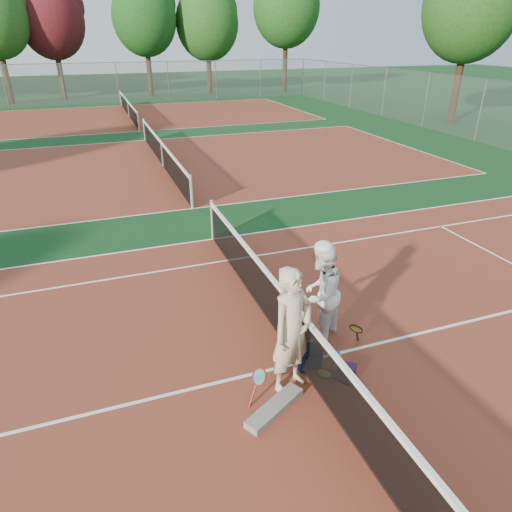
# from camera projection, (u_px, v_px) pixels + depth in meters

# --- Properties ---
(ground) EXTENTS (130.00, 130.00, 0.00)m
(ground) POSITION_uv_depth(u_px,v_px,m) (298.00, 363.00, 7.68)
(ground) COLOR #0E3416
(ground) RESTS_ON ground
(court_main) EXTENTS (23.77, 10.97, 0.01)m
(court_main) POSITION_uv_depth(u_px,v_px,m) (298.00, 363.00, 7.68)
(court_main) COLOR maroon
(court_main) RESTS_ON ground
(court_far_a) EXTENTS (23.77, 10.97, 0.01)m
(court_far_a) POSITION_uv_depth(u_px,v_px,m) (163.00, 166.00, 19.08)
(court_far_a) COLOR maroon
(court_far_a) RESTS_ON ground
(court_far_b) EXTENTS (23.77, 10.97, 0.01)m
(court_far_b) POSITION_uv_depth(u_px,v_px,m) (129.00, 117.00, 30.48)
(court_far_b) COLOR maroon
(court_far_b) RESTS_ON ground
(net_main) EXTENTS (0.10, 10.98, 1.02)m
(net_main) POSITION_uv_depth(u_px,v_px,m) (300.00, 338.00, 7.46)
(net_main) COLOR black
(net_main) RESTS_ON ground
(net_far_a) EXTENTS (0.10, 10.98, 1.02)m
(net_far_a) POSITION_uv_depth(u_px,v_px,m) (162.00, 154.00, 18.86)
(net_far_a) COLOR black
(net_far_a) RESTS_ON ground
(net_far_b) EXTENTS (0.10, 10.98, 1.02)m
(net_far_b) POSITION_uv_depth(u_px,v_px,m) (128.00, 109.00, 30.26)
(net_far_b) COLOR black
(net_far_b) RESTS_ON ground
(fence_back) EXTENTS (32.00, 0.06, 3.00)m
(fence_back) POSITION_uv_depth(u_px,v_px,m) (117.00, 83.00, 35.74)
(fence_back) COLOR slate
(fence_back) RESTS_ON ground
(player_a) EXTENTS (0.89, 0.75, 2.07)m
(player_a) POSITION_uv_depth(u_px,v_px,m) (292.00, 331.00, 6.76)
(player_a) COLOR #C6B599
(player_a) RESTS_ON ground
(player_b) EXTENTS (1.14, 1.10, 1.86)m
(player_b) POSITION_uv_depth(u_px,v_px,m) (321.00, 293.00, 7.94)
(player_b) COLOR white
(player_b) RESTS_ON ground
(racket_red) EXTENTS (0.44, 0.41, 0.52)m
(racket_red) POSITION_uv_depth(u_px,v_px,m) (259.00, 384.00, 6.84)
(racket_red) COLOR maroon
(racket_red) RESTS_ON ground
(racket_black_held) EXTENTS (0.44, 0.43, 0.52)m
(racket_black_held) POSITION_uv_depth(u_px,v_px,m) (355.00, 336.00, 7.94)
(racket_black_held) COLOR black
(racket_black_held) RESTS_ON ground
(racket_spare) EXTENTS (0.54, 0.65, 0.03)m
(racket_spare) POSITION_uv_depth(u_px,v_px,m) (324.00, 373.00, 7.43)
(racket_spare) COLOR black
(racket_spare) RESTS_ON ground
(sports_bag_navy) EXTENTS (0.44, 0.32, 0.33)m
(sports_bag_navy) POSITION_uv_depth(u_px,v_px,m) (308.00, 357.00, 7.57)
(sports_bag_navy) COLOR black
(sports_bag_navy) RESTS_ON ground
(sports_bag_purple) EXTENTS (0.36, 0.34, 0.24)m
(sports_bag_purple) POSITION_uv_depth(u_px,v_px,m) (347.00, 372.00, 7.31)
(sports_bag_purple) COLOR #27102C
(sports_bag_purple) RESTS_ON ground
(net_cover_canvas) EXTENTS (1.07, 0.75, 0.11)m
(net_cover_canvas) POSITION_uv_depth(u_px,v_px,m) (275.00, 408.00, 6.69)
(net_cover_canvas) COLOR slate
(net_cover_canvas) RESTS_ON ground
(water_bottle) EXTENTS (0.09, 0.09, 0.30)m
(water_bottle) POSITION_uv_depth(u_px,v_px,m) (338.00, 361.00, 7.50)
(water_bottle) COLOR #C9E5FF
(water_bottle) RESTS_ON ground
(tree_back_maroon) EXTENTS (5.08, 5.08, 8.84)m
(tree_back_maroon) POSITION_uv_depth(u_px,v_px,m) (51.00, 21.00, 36.12)
(tree_back_maroon) COLOR #382314
(tree_back_maroon) RESTS_ON ground
(tree_back_3) EXTENTS (5.29, 5.29, 9.23)m
(tree_back_3) POSITION_uv_depth(u_px,v_px,m) (144.00, 18.00, 37.90)
(tree_back_3) COLOR #382314
(tree_back_3) RESTS_ON ground
(tree_back_4) EXTENTS (5.48, 5.48, 8.99)m
(tree_back_4) POSITION_uv_depth(u_px,v_px,m) (207.00, 23.00, 39.89)
(tree_back_4) COLOR #382314
(tree_back_4) RESTS_ON ground
(tree_back_5) EXTENTS (5.97, 5.97, 10.57)m
(tree_back_5) POSITION_uv_depth(u_px,v_px,m) (286.00, 7.00, 40.64)
(tree_back_5) COLOR #382314
(tree_back_5) RESTS_ON ground
(tree_right_1) EXTENTS (5.40, 5.40, 9.55)m
(tree_right_1) POSITION_uv_depth(u_px,v_px,m) (471.00, 5.00, 25.75)
(tree_right_1) COLOR #382314
(tree_right_1) RESTS_ON ground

